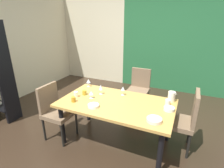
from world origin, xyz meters
TOP-DOWN VIEW (x-y plane):
  - ground_plane at (0.00, 0.00)m, footprint 5.26×5.21m
  - back_panel_interior at (-1.56, 2.55)m, footprint 2.15×0.10m
  - garden_window_panel at (1.07, 2.55)m, footprint 3.12×0.10m
  - dining_table at (0.43, -0.18)m, footprint 1.74×0.98m
  - chair_head_far at (0.43, 1.08)m, footprint 0.44×0.45m
  - chair_right_far at (1.42, 0.09)m, footprint 0.44×0.44m
  - chair_left_near at (-0.56, -0.45)m, footprint 0.45×0.44m
  - wine_glass_near_window at (0.01, -0.22)m, footprint 0.07×0.07m
  - wine_glass_near_shelf at (-0.30, 0.21)m, footprint 0.08×0.08m
  - wine_glass_right at (0.42, 0.11)m, footprint 0.06×0.06m
  - wine_glass_west at (0.07, -0.01)m, footprint 0.06×0.06m
  - serving_bowl_center at (0.18, -0.46)m, footprint 0.16×0.16m
  - serving_bowl_corner at (1.20, -0.11)m, footprint 0.15×0.15m
  - serving_bowl_south at (1.07, -0.48)m, footprint 0.19×0.19m
  - cup_left at (-0.25, -0.28)m, footprint 0.07×0.07m
  - cup_north at (-0.18, -0.44)m, footprint 0.07×0.07m
  - cup_rear at (-0.17, -0.14)m, footprint 0.07×0.07m
  - cup_east at (1.16, 0.06)m, footprint 0.07×0.07m
  - pitcher_front at (1.19, 0.21)m, footprint 0.12×0.11m

SIDE VIEW (x-z plane):
  - ground_plane at x=0.00m, z-range -0.02..0.00m
  - chair_head_far at x=0.43m, z-range 0.06..0.98m
  - chair_left_near at x=-0.56m, z-range 0.06..1.00m
  - chair_right_far at x=1.42m, z-range 0.05..1.03m
  - dining_table at x=0.43m, z-range 0.29..1.02m
  - serving_bowl_center at x=0.18m, z-range 0.73..0.77m
  - serving_bowl_south at x=1.07m, z-range 0.73..0.78m
  - serving_bowl_corner at x=1.20m, z-range 0.73..0.78m
  - cup_north at x=-0.18m, z-range 0.73..0.81m
  - cup_rear at x=-0.17m, z-range 0.73..0.81m
  - cup_east at x=1.16m, z-range 0.73..0.82m
  - cup_left at x=-0.25m, z-range 0.73..0.82m
  - pitcher_front at x=1.19m, z-range 0.73..0.89m
  - wine_glass_near_window at x=0.01m, z-range 0.76..0.89m
  - wine_glass_near_shelf at x=-0.30m, z-range 0.77..0.91m
  - wine_glass_right at x=0.42m, z-range 0.77..0.92m
  - wine_glass_west at x=0.07m, z-range 0.77..0.94m
  - back_panel_interior at x=-1.56m, z-range 0.00..2.82m
  - garden_window_panel at x=1.07m, z-range 0.00..2.82m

